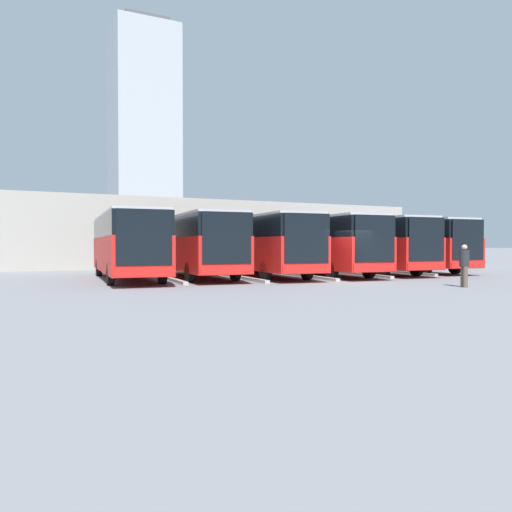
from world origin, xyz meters
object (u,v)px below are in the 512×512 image
object	(u,v)px
bus_1	(365,244)
bus_3	(260,243)
bus_2	(318,244)
pedestrian	(464,264)
bus_5	(127,243)
bus_0	(403,244)
bus_4	(194,243)

from	to	relation	value
bus_1	bus_3	world-z (taller)	same
bus_2	pedestrian	size ratio (longest dim) A/B	6.50
bus_5	bus_3	bearing A→B (deg)	-179.94
bus_0	bus_5	distance (m)	18.50
bus_4	pedestrian	bearing A→B (deg)	131.06
bus_4	bus_5	distance (m)	3.70
bus_1	pedestrian	world-z (taller)	bus_1
bus_3	bus_1	bearing A→B (deg)	-175.50
bus_1	bus_0	bearing A→B (deg)	-167.00
bus_4	bus_1	bearing A→B (deg)	-179.13
bus_0	bus_3	size ratio (longest dim) A/B	1.00
bus_0	pedestrian	bearing A→B (deg)	63.33
bus_5	pedestrian	bearing A→B (deg)	141.94
bus_4	pedestrian	xyz separation A→B (m)	(-8.20, 11.05, -0.91)
bus_0	bus_3	bearing A→B (deg)	7.35
bus_4	bus_0	bearing A→B (deg)	-176.08
bus_3	bus_4	xyz separation A→B (m)	(3.70, -0.70, 0.00)
bus_0	bus_2	world-z (taller)	same
bus_0	bus_4	xyz separation A→B (m)	(14.80, -0.15, 0.00)
bus_1	bus_4	world-z (taller)	same
bus_0	bus_5	xyz separation A→B (m)	(18.50, -0.02, 0.00)
bus_0	bus_2	size ratio (longest dim) A/B	1.00
bus_0	bus_1	world-z (taller)	same
bus_1	bus_2	size ratio (longest dim) A/B	1.00
bus_3	bus_0	bearing A→B (deg)	-172.65
pedestrian	bus_1	bearing A→B (deg)	9.05
bus_1	bus_3	xyz separation A→B (m)	(7.40, 0.00, 0.00)
bus_3	bus_5	xyz separation A→B (m)	(7.40, -0.57, 0.00)
bus_2	bus_5	bearing A→B (deg)	-0.18
bus_3	bus_4	bearing A→B (deg)	-6.26
bus_1	bus_3	size ratio (longest dim) A/B	1.00
bus_0	pedestrian	xyz separation A→B (m)	(6.59, 10.91, -0.91)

